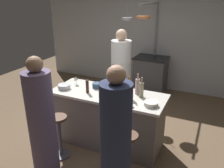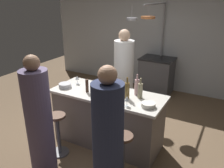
% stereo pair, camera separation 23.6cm
% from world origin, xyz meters
% --- Properties ---
extents(ground_plane, '(9.00, 9.00, 0.00)m').
position_xyz_m(ground_plane, '(0.00, 0.00, 0.00)').
color(ground_plane, brown).
extents(back_wall, '(6.40, 0.16, 2.60)m').
position_xyz_m(back_wall, '(0.00, 2.85, 1.30)').
color(back_wall, '#B2B7BC').
rests_on(back_wall, ground_plane).
extents(kitchen_island, '(1.80, 0.72, 0.90)m').
position_xyz_m(kitchen_island, '(0.00, 0.00, 0.45)').
color(kitchen_island, slate).
rests_on(kitchen_island, ground_plane).
extents(stove_range, '(0.80, 0.64, 0.89)m').
position_xyz_m(stove_range, '(0.00, 2.45, 0.45)').
color(stove_range, '#47474C').
rests_on(stove_range, ground_plane).
extents(chef, '(0.37, 0.37, 1.76)m').
position_xyz_m(chef, '(-0.16, 0.90, 0.82)').
color(chef, white).
rests_on(chef, ground_plane).
extents(bar_stool_right, '(0.28, 0.28, 0.68)m').
position_xyz_m(bar_stool_right, '(0.58, -0.62, 0.38)').
color(bar_stool_right, '#4C4C51').
rests_on(bar_stool_right, ground_plane).
extents(guest_right, '(0.36, 0.36, 1.68)m').
position_xyz_m(guest_right, '(0.56, -0.96, 0.78)').
color(guest_right, '#262D4C').
rests_on(guest_right, ground_plane).
extents(bar_stool_left, '(0.28, 0.28, 0.68)m').
position_xyz_m(bar_stool_left, '(-0.51, -0.62, 0.38)').
color(bar_stool_left, '#4C4C51').
rests_on(bar_stool_left, ground_plane).
extents(guest_left, '(0.35, 0.35, 1.67)m').
position_xyz_m(guest_left, '(-0.47, -0.99, 0.78)').
color(guest_left, '#594C6B').
rests_on(guest_left, ground_plane).
extents(overhead_pot_rack, '(0.60, 1.37, 2.17)m').
position_xyz_m(overhead_pot_rack, '(-0.04, 2.02, 1.64)').
color(overhead_pot_rack, gray).
rests_on(overhead_pot_rack, ground_plane).
extents(pepper_mill, '(0.05, 0.05, 0.21)m').
position_xyz_m(pepper_mill, '(-0.30, -0.12, 1.01)').
color(pepper_mill, '#382319').
rests_on(pepper_mill, kitchen_island).
extents(wine_bottle_rose, '(0.07, 0.07, 0.33)m').
position_xyz_m(wine_bottle_rose, '(0.42, 0.17, 1.03)').
color(wine_bottle_rose, '#B78C8E').
rests_on(wine_bottle_rose, kitchen_island).
extents(wine_bottle_green, '(0.07, 0.07, 0.31)m').
position_xyz_m(wine_bottle_green, '(0.07, -0.25, 1.02)').
color(wine_bottle_green, '#193D23').
rests_on(wine_bottle_green, kitchen_island).
extents(wine_bottle_white, '(0.07, 0.07, 0.31)m').
position_xyz_m(wine_bottle_white, '(0.51, 0.08, 1.02)').
color(wine_bottle_white, gray).
rests_on(wine_bottle_white, kitchen_island).
extents(wine_bottle_amber, '(0.07, 0.07, 0.33)m').
position_xyz_m(wine_bottle_amber, '(0.35, -0.03, 1.03)').
color(wine_bottle_amber, brown).
rests_on(wine_bottle_amber, kitchen_island).
extents(wine_glass_near_left_guest, '(0.07, 0.07, 0.15)m').
position_xyz_m(wine_glass_near_left_guest, '(0.46, -0.26, 1.01)').
color(wine_glass_near_left_guest, silver).
rests_on(wine_glass_near_left_guest, kitchen_island).
extents(wine_glass_by_chef, '(0.07, 0.07, 0.15)m').
position_xyz_m(wine_glass_by_chef, '(-0.65, 0.10, 1.01)').
color(wine_glass_by_chef, silver).
rests_on(wine_glass_by_chef, kitchen_island).
extents(mixing_bowl_blue, '(0.15, 0.15, 0.08)m').
position_xyz_m(mixing_bowl_blue, '(-0.26, 0.12, 0.94)').
color(mixing_bowl_blue, '#334C6B').
rests_on(mixing_bowl_blue, kitchen_island).
extents(mixing_bowl_ceramic, '(0.20, 0.20, 0.06)m').
position_xyz_m(mixing_bowl_ceramic, '(0.72, -0.14, 0.93)').
color(mixing_bowl_ceramic, silver).
rests_on(mixing_bowl_ceramic, kitchen_island).
extents(mixing_bowl_steel, '(0.20, 0.20, 0.07)m').
position_xyz_m(mixing_bowl_steel, '(-0.73, -0.13, 0.93)').
color(mixing_bowl_steel, '#B7B7BC').
rests_on(mixing_bowl_steel, kitchen_island).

